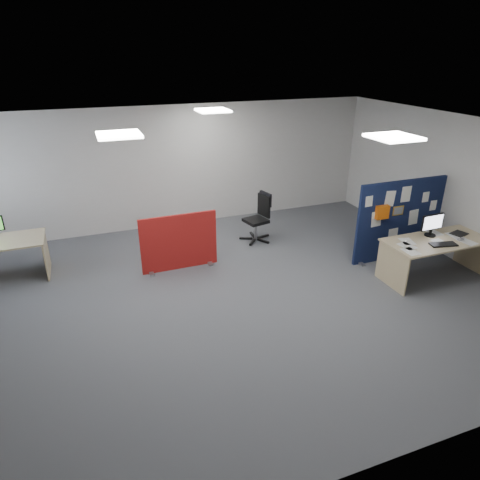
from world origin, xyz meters
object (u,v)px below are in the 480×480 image
object	(u,v)px
navy_divider	(399,220)
main_desk	(435,247)
office_chair	(260,214)
red_divider	(179,243)
monitor_main	(432,224)

from	to	relation	value
navy_divider	main_desk	distance (m)	0.89
navy_divider	office_chair	xyz separation A→B (m)	(-2.14, 1.74, -0.21)
navy_divider	red_divider	bearing A→B (deg)	165.74
monitor_main	office_chair	size ratio (longest dim) A/B	0.46
red_divider	office_chair	world-z (taller)	red_divider
red_divider	office_chair	bearing A→B (deg)	19.69
monitor_main	red_divider	xyz separation A→B (m)	(-4.16, 1.73, -0.44)
main_desk	monitor_main	size ratio (longest dim) A/B	4.08
navy_divider	office_chair	size ratio (longest dim) A/B	1.88
red_divider	office_chair	distance (m)	2.04
navy_divider	main_desk	bearing A→B (deg)	-82.15
main_desk	red_divider	xyz separation A→B (m)	(-4.16, 1.88, -0.04)
monitor_main	main_desk	bearing A→B (deg)	-91.96
navy_divider	office_chair	world-z (taller)	navy_divider
navy_divider	red_divider	world-z (taller)	navy_divider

